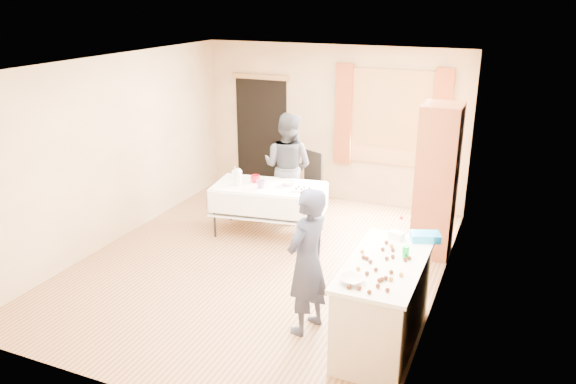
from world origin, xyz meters
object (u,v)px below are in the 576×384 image
at_px(cabinet, 437,181).
at_px(girl, 307,262).
at_px(chair, 306,193).
at_px(woman, 288,167).
at_px(counter, 383,303).
at_px(party_table, 269,205).

distance_m(cabinet, girl, 2.59).
relative_size(chair, woman, 0.57).
distance_m(cabinet, counter, 2.42).
height_order(counter, girl, girl).
bearing_deg(chair, girl, -43.64).
relative_size(counter, chair, 1.58).
height_order(cabinet, party_table, cabinet).
relative_size(cabinet, counter, 1.35).
height_order(cabinet, girl, cabinet).
bearing_deg(cabinet, girl, -110.15).
relative_size(girl, woman, 0.94).
xyz_separation_m(party_table, chair, (0.15, 1.12, -0.16)).
bearing_deg(chair, woman, -82.74).
xyz_separation_m(counter, party_table, (-2.22, 2.06, -0.01)).
bearing_deg(woman, party_table, 93.74).
distance_m(chair, woman, 0.72).
height_order(chair, girl, girl).
height_order(party_table, chair, chair).
distance_m(party_table, girl, 2.59).
bearing_deg(chair, cabinet, 3.84).
bearing_deg(cabinet, counter, -92.44).
relative_size(counter, girl, 0.96).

